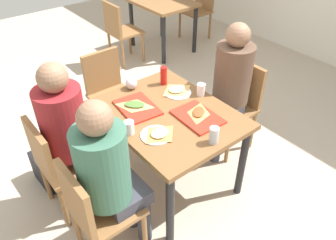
{
  "coord_description": "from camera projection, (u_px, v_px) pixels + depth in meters",
  "views": [
    {
      "loc": [
        1.6,
        -1.28,
        2.19
      ],
      "look_at": [
        0.0,
        0.0,
        0.65
      ],
      "focal_mm": 35.5,
      "sensor_mm": 36.0,
      "label": 1
    }
  ],
  "objects": [
    {
      "name": "soda_can",
      "position": [
        214.0,
        135.0,
        2.2
      ],
      "size": [
        0.07,
        0.07,
        0.12
      ],
      "primitive_type": "cylinder",
      "color": "#B7BCC6",
      "rests_on": "main_table"
    },
    {
      "name": "chair_far_side",
      "position": [
        237.0,
        100.0,
        3.06
      ],
      "size": [
        0.4,
        0.4,
        0.85
      ],
      "color": "olive",
      "rests_on": "ground_plane"
    },
    {
      "name": "tray_red_far",
      "position": [
        198.0,
        117.0,
        2.46
      ],
      "size": [
        0.37,
        0.27,
        0.02
      ],
      "primitive_type": "cube",
      "rotation": [
        0.0,
        0.0,
        -0.04
      ],
      "color": "red",
      "rests_on": "main_table"
    },
    {
      "name": "background_chair_far",
      "position": [
        200.0,
        6.0,
        5.19
      ],
      "size": [
        0.4,
        0.4,
        0.85
      ],
      "color": "olive",
      "rests_on": "ground_plane"
    },
    {
      "name": "plastic_cup_b",
      "position": [
        129.0,
        128.0,
        2.29
      ],
      "size": [
        0.07,
        0.07,
        0.1
      ],
      "primitive_type": "cylinder",
      "color": "white",
      "rests_on": "main_table"
    },
    {
      "name": "pizza_slice_b",
      "position": [
        199.0,
        112.0,
        2.48
      ],
      "size": [
        0.22,
        0.23,
        0.02
      ],
      "color": "tan",
      "rests_on": "tray_red_far"
    },
    {
      "name": "plastic_cup_a",
      "position": [
        201.0,
        89.0,
        2.69
      ],
      "size": [
        0.07,
        0.07,
        0.1
      ],
      "primitive_type": "cylinder",
      "color": "white",
      "rests_on": "main_table"
    },
    {
      "name": "person_far_side",
      "position": [
        229.0,
        82.0,
        2.85
      ],
      "size": [
        0.32,
        0.42,
        1.26
      ],
      "color": "#383842",
      "rests_on": "ground_plane"
    },
    {
      "name": "handbag",
      "position": [
        47.0,
        170.0,
        2.84
      ],
      "size": [
        0.32,
        0.17,
        0.28
      ],
      "primitive_type": "cube",
      "rotation": [
        0.0,
        0.0,
        0.03
      ],
      "color": "black",
      "rests_on": "ground_plane"
    },
    {
      "name": "paper_plate_near_edge",
      "position": [
        156.0,
        135.0,
        2.3
      ],
      "size": [
        0.22,
        0.22,
        0.01
      ],
      "primitive_type": "cylinder",
      "color": "white",
      "rests_on": "main_table"
    },
    {
      "name": "pizza_slice_c",
      "position": [
        177.0,
        90.0,
        2.75
      ],
      "size": [
        0.18,
        0.21,
        0.02
      ],
      "color": "#DBAD60",
      "rests_on": "paper_plate_center"
    },
    {
      "name": "foil_bundle",
      "position": [
        131.0,
        83.0,
        2.77
      ],
      "size": [
        0.1,
        0.1,
        0.1
      ],
      "primitive_type": "sphere",
      "color": "silver",
      "rests_on": "main_table"
    },
    {
      "name": "background_chair_near",
      "position": [
        120.0,
        29.0,
        4.46
      ],
      "size": [
        0.4,
        0.4,
        0.85
      ],
      "color": "olive",
      "rests_on": "ground_plane"
    },
    {
      "name": "person_in_brown_jacket",
      "position": [
        109.0,
        171.0,
        2.0
      ],
      "size": [
        0.32,
        0.42,
        1.26
      ],
      "color": "#383842",
      "rests_on": "ground_plane"
    },
    {
      "name": "chair_left_end",
      "position": [
        109.0,
        88.0,
        3.23
      ],
      "size": [
        0.4,
        0.4,
        0.85
      ],
      "color": "olive",
      "rests_on": "ground_plane"
    },
    {
      "name": "main_table",
      "position": [
        168.0,
        122.0,
        2.58
      ],
      "size": [
        1.09,
        0.86,
        0.72
      ],
      "color": "brown",
      "rests_on": "ground_plane"
    },
    {
      "name": "paper_plate_center",
      "position": [
        178.0,
        93.0,
        2.74
      ],
      "size": [
        0.22,
        0.22,
        0.01
      ],
      "primitive_type": "cylinder",
      "color": "white",
      "rests_on": "main_table"
    },
    {
      "name": "pizza_slice_d",
      "position": [
        160.0,
        133.0,
        2.29
      ],
      "size": [
        0.19,
        0.21,
        0.02
      ],
      "color": "#C68C47",
      "rests_on": "paper_plate_near_edge"
    },
    {
      "name": "tray_red_near",
      "position": [
        137.0,
        107.0,
        2.56
      ],
      "size": [
        0.39,
        0.3,
        0.02
      ],
      "primitive_type": "cube",
      "rotation": [
        0.0,
        0.0,
        -0.11
      ],
      "color": "red",
      "rests_on": "main_table"
    },
    {
      "name": "chair_near_left",
      "position": [
        58.0,
        162.0,
        2.42
      ],
      "size": [
        0.4,
        0.4,
        0.85
      ],
      "color": "olive",
      "rests_on": "ground_plane"
    },
    {
      "name": "ground_plane",
      "position": [
        168.0,
        179.0,
        2.96
      ],
      "size": [
        10.0,
        10.0,
        0.02
      ],
      "primitive_type": "cube",
      "color": "#B7A893"
    },
    {
      "name": "condiment_bottle",
      "position": [
        164.0,
        76.0,
        2.81
      ],
      "size": [
        0.06,
        0.06,
        0.16
      ],
      "primitive_type": "cylinder",
      "color": "red",
      "rests_on": "main_table"
    },
    {
      "name": "chair_near_right",
      "position": [
        94.0,
        209.0,
        2.08
      ],
      "size": [
        0.4,
        0.4,
        0.85
      ],
      "color": "olive",
      "rests_on": "ground_plane"
    },
    {
      "name": "pizza_slice_a",
      "position": [
        135.0,
        105.0,
        2.55
      ],
      "size": [
        0.25,
        0.25,
        0.02
      ],
      "color": "#DBAD60",
      "rests_on": "tray_red_near"
    },
    {
      "name": "person_in_red",
      "position": [
        70.0,
        128.0,
        2.34
      ],
      "size": [
        0.32,
        0.42,
        1.26
      ],
      "color": "#383842",
      "rests_on": "ground_plane"
    },
    {
      "name": "background_table",
      "position": [
        163.0,
        9.0,
        4.76
      ],
      "size": [
        0.9,
        0.7,
        0.72
      ],
      "color": "olive",
      "rests_on": "ground_plane"
    }
  ]
}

